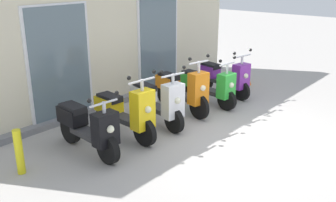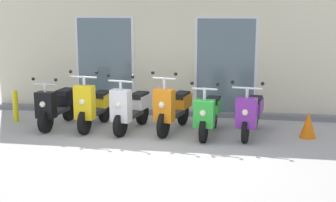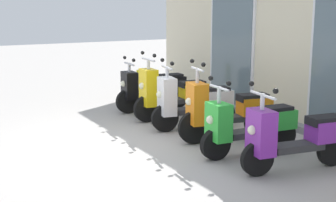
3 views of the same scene
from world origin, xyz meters
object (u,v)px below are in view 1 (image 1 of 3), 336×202
(scooter_yellow, at_px, (125,112))
(scooter_green, at_px, (207,85))
(scooter_white, at_px, (158,101))
(curb_bollard, at_px, (19,152))
(traffic_cone, at_px, (246,75))
(scooter_black, at_px, (88,127))
(scooter_orange, at_px, (182,89))
(scooter_purple, at_px, (224,76))

(scooter_yellow, bearing_deg, scooter_green, -2.19)
(scooter_green, bearing_deg, scooter_white, 178.42)
(curb_bollard, xyz_separation_m, traffic_cone, (6.27, -0.27, -0.09))
(scooter_black, height_order, scooter_green, scooter_green)
(scooter_white, xyz_separation_m, scooter_orange, (0.87, 0.08, 0.02))
(scooter_white, distance_m, scooter_orange, 0.87)
(scooter_white, bearing_deg, scooter_green, -1.58)
(scooter_orange, distance_m, traffic_cone, 2.69)
(scooter_white, relative_size, traffic_cone, 2.94)
(scooter_white, height_order, traffic_cone, scooter_white)
(scooter_yellow, distance_m, traffic_cone, 4.37)
(scooter_green, height_order, traffic_cone, scooter_green)
(scooter_black, distance_m, scooter_yellow, 0.83)
(scooter_white, bearing_deg, scooter_purple, 0.76)
(traffic_cone, bearing_deg, scooter_orange, 179.47)
(scooter_black, height_order, scooter_purple, scooter_purple)
(scooter_white, height_order, curb_bollard, scooter_white)
(scooter_yellow, distance_m, curb_bollard, 1.93)
(scooter_yellow, height_order, scooter_purple, scooter_yellow)
(scooter_black, bearing_deg, scooter_purple, -0.68)
(scooter_yellow, xyz_separation_m, scooter_purple, (3.25, -0.02, -0.02))
(scooter_white, height_order, scooter_orange, scooter_orange)
(traffic_cone, bearing_deg, scooter_yellow, -179.97)
(scooter_orange, height_order, scooter_green, scooter_orange)
(scooter_black, relative_size, scooter_white, 1.02)
(curb_bollard, bearing_deg, scooter_black, -12.30)
(scooter_yellow, distance_m, scooter_green, 2.43)
(scooter_yellow, bearing_deg, scooter_orange, 0.92)
(scooter_white, bearing_deg, curb_bollard, 173.35)
(scooter_purple, xyz_separation_m, curb_bollard, (-5.16, 0.28, -0.12))
(scooter_green, height_order, scooter_purple, scooter_purple)
(scooter_black, height_order, scooter_yellow, scooter_yellow)
(scooter_green, xyz_separation_m, traffic_cone, (1.94, 0.10, -0.18))
(scooter_orange, distance_m, scooter_purple, 1.57)
(scooter_white, bearing_deg, scooter_yellow, 176.60)
(scooter_purple, bearing_deg, curb_bollard, 176.84)
(scooter_orange, xyz_separation_m, scooter_purple, (1.56, -0.04, -0.04))
(scooter_black, height_order, scooter_white, scooter_white)
(scooter_yellow, xyz_separation_m, curb_bollard, (-1.91, 0.27, -0.14))
(scooter_white, distance_m, scooter_purple, 2.43)
(scooter_black, bearing_deg, scooter_white, -2.82)
(curb_bollard, bearing_deg, traffic_cone, -2.43)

